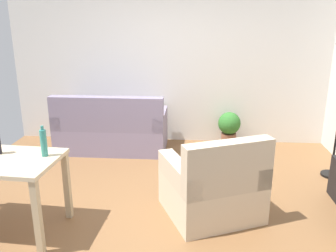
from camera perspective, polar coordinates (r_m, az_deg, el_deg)
ground_plane at (r=4.15m, az=-1.95°, el=-12.12°), size 5.20×4.40×0.02m
wall_rear at (r=5.85m, az=0.29°, el=10.56°), size 5.20×0.10×2.70m
couch at (r=5.61m, az=-9.07°, el=-0.85°), size 1.68×0.84×0.92m
potted_plant at (r=5.78m, az=9.84°, el=-0.12°), size 0.36×0.36×0.57m
armchair at (r=3.76m, az=7.36°, el=-9.80°), size 1.16×1.13×0.92m
bottle_tall at (r=3.50m, az=-19.44°, el=-2.55°), size 0.06×0.06×0.30m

